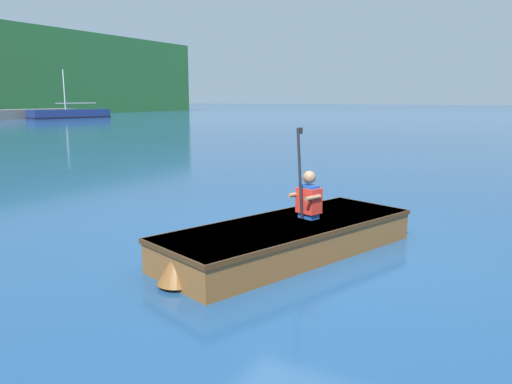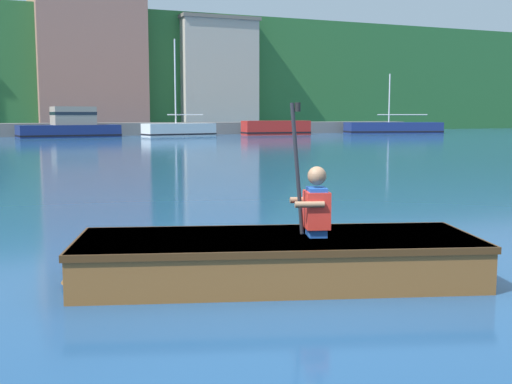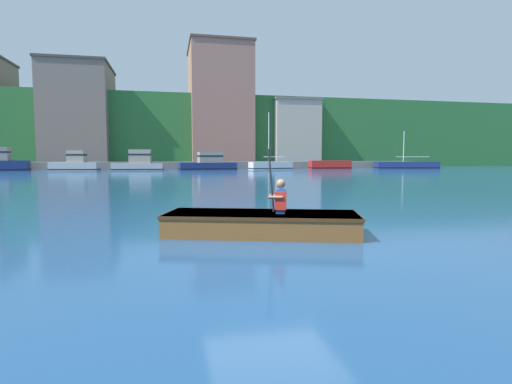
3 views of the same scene
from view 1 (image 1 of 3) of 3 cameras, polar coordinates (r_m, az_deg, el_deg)
ground_plane at (r=6.68m, az=4.96°, el=-6.59°), size 300.00×300.00×0.00m
moored_boat_dock_east_end at (r=52.59m, az=-20.53°, el=8.32°), size 7.95×3.90×4.69m
rowboat_foreground at (r=6.40m, az=3.52°, el=-5.14°), size 3.81×2.29×0.41m
person_paddler at (r=6.57m, az=6.01°, el=-0.58°), size 0.41×0.42×1.20m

